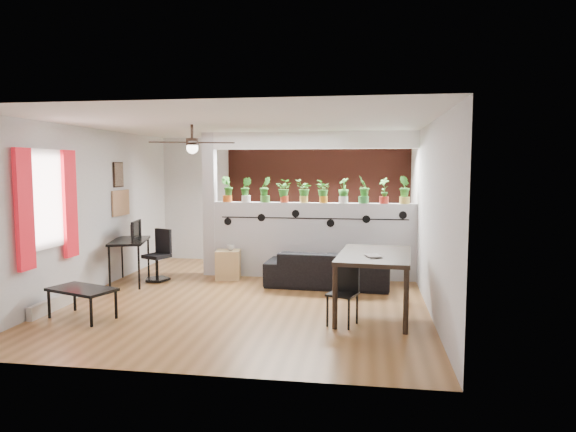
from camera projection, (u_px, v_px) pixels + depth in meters
The scene contains 31 objects.
room_shell at pixel (251, 212), 7.75m from camera, with size 6.30×7.10×2.90m.
partition_wall at pixel (313, 240), 9.17m from camera, with size 3.60×0.18×1.35m, color #BCBCC1.
ceiling_header at pixel (314, 140), 9.00m from camera, with size 3.60×0.18×0.30m, color white.
pier_column at pixel (210, 204), 9.40m from camera, with size 0.22×0.20×2.60m, color #BCBCC1.
brick_panel at pixel (321, 200), 10.55m from camera, with size 3.90×0.05×2.60m, color #A2412F.
vine_decal at pixel (313, 218), 9.03m from camera, with size 3.31×0.01×0.30m.
window_assembly at pixel (47, 202), 6.94m from camera, with size 0.09×1.30×1.55m.
baseboard_heater at pixel (52, 305), 7.07m from camera, with size 0.08×1.00×0.18m, color silver.
corkboard at pixel (121, 203), 9.07m from camera, with size 0.03×0.60×0.45m, color #A0724D.
framed_art at pixel (118, 175), 8.98m from camera, with size 0.03×0.34×0.44m.
ceiling_fan at pixel (192, 144), 7.48m from camera, with size 1.19×1.19×0.43m.
potted_plant_0 at pixel (227, 188), 9.32m from camera, with size 0.27×0.23×0.47m.
potted_plant_1 at pixel (246, 189), 9.27m from camera, with size 0.24×0.19×0.45m.
potted_plant_2 at pixel (265, 189), 9.21m from camera, with size 0.30×0.28×0.46m.
potted_plant_3 at pixel (284, 190), 9.16m from camera, with size 0.23×0.20×0.42m.
potted_plant_4 at pixel (304, 190), 9.11m from camera, with size 0.26×0.27×0.41m.
potted_plant_5 at pixel (324, 191), 9.06m from camera, with size 0.23×0.25×0.41m.
potted_plant_6 at pixel (344, 190), 9.00m from camera, with size 0.27×0.29×0.44m.
potted_plant_7 at pixel (364, 189), 8.95m from camera, with size 0.31×0.32×0.48m.
potted_plant_8 at pixel (384, 190), 8.89m from camera, with size 0.30×0.29×0.45m.
potted_plant_9 at pixel (405, 189), 8.84m from camera, with size 0.25×0.29×0.48m.
sofa at pixel (328, 269), 8.53m from camera, with size 1.94×0.76×0.57m, color black.
cube_shelf at pixel (228, 265), 9.10m from camera, with size 0.42×0.37×0.51m, color tan.
cup at pixel (231, 247), 9.06m from camera, with size 0.13×0.13×0.10m, color gray.
computer_desk at pixel (129, 244), 8.72m from camera, with size 0.79×1.14×0.75m.
monitor at pixel (133, 234), 8.85m from camera, with size 0.05×0.30×0.17m, color black.
office_chair at pixel (159, 259), 8.95m from camera, with size 0.49×0.49×0.88m.
dining_table at pixel (375, 260), 6.84m from camera, with size 1.05×1.60×0.84m.
book at pixel (367, 256), 6.55m from camera, with size 0.17×0.24×0.02m, color gray.
folding_chair at pixel (345, 285), 6.47m from camera, with size 0.43×0.43×0.84m.
coffee_table at pixel (82, 291), 6.71m from camera, with size 0.98×0.74×0.41m.
Camera 1 is at (1.73, -7.55, 1.99)m, focal length 32.00 mm.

